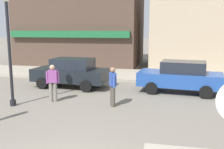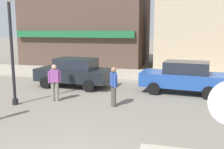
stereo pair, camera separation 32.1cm
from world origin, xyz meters
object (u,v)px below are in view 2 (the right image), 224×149
at_px(lamp_post, 11,33).
at_px(parked_car_nearest, 74,72).
at_px(pedestrian_crossing_far, 114,85).
at_px(parked_car_second, 184,77).
at_px(pedestrian_kerb_side, 55,82).

bearing_deg(lamp_post, parked_car_nearest, 73.64).
distance_m(lamp_post, pedestrian_crossing_far, 4.60).
height_order(parked_car_second, pedestrian_kerb_side, pedestrian_kerb_side).
xyz_separation_m(parked_car_nearest, parked_car_second, (5.70, -0.03, 0.00)).
relative_size(lamp_post, parked_car_second, 1.09).
xyz_separation_m(pedestrian_crossing_far, pedestrian_kerb_side, (-2.65, 0.13, 0.00)).
bearing_deg(parked_car_nearest, pedestrian_crossing_far, -45.92).
bearing_deg(pedestrian_crossing_far, lamp_post, -169.14).
bearing_deg(pedestrian_kerb_side, pedestrian_crossing_far, -2.74).
bearing_deg(pedestrian_kerb_side, parked_car_nearest, 95.23).
relative_size(lamp_post, parked_car_nearest, 1.10).
xyz_separation_m(lamp_post, pedestrian_crossing_far, (4.03, 0.77, -2.09)).
bearing_deg(pedestrian_crossing_far, pedestrian_kerb_side, 177.26).
distance_m(parked_car_second, pedestrian_kerb_side, 6.14).
relative_size(parked_car_nearest, pedestrian_crossing_far, 2.56).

